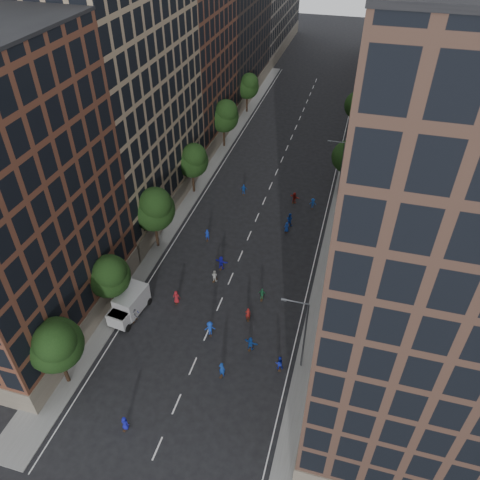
{
  "coord_description": "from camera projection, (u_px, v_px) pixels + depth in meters",
  "views": [
    {
      "loc": [
        12.55,
        -17.93,
        39.72
      ],
      "look_at": [
        -0.28,
        27.8,
        2.0
      ],
      "focal_mm": 35.0,
      "sensor_mm": 36.0,
      "label": 1
    }
  ],
  "objects": [
    {
      "name": "ground",
      "position": [
        263.0,
        203.0,
        71.03
      ],
      "size": [
        240.0,
        240.0,
        0.0
      ],
      "primitive_type": "plane",
      "color": "black",
      "rests_on": "ground"
    },
    {
      "name": "sidewalk_left",
      "position": [
        205.0,
        168.0,
        79.18
      ],
      "size": [
        4.0,
        105.0,
        0.15
      ],
      "primitive_type": "cube",
      "color": "slate",
      "rests_on": "ground"
    },
    {
      "name": "sidewalk_right",
      "position": [
        348.0,
        188.0,
        74.1
      ],
      "size": [
        4.0,
        105.0,
        0.15
      ],
      "primitive_type": "cube",
      "color": "slate",
      "rests_on": "ground"
    },
    {
      "name": "bldg_left_a",
      "position": [
        0.0,
        205.0,
        43.86
      ],
      "size": [
        14.0,
        22.0,
        30.0
      ],
      "primitive_type": "cube",
      "color": "brown",
      "rests_on": "ground"
    },
    {
      "name": "bldg_left_b",
      "position": [
        116.0,
        92.0,
        60.71
      ],
      "size": [
        14.0,
        26.0,
        34.0
      ],
      "primitive_type": "cube",
      "color": "#937C60",
      "rests_on": "ground"
    },
    {
      "name": "bldg_left_c",
      "position": [
        182.0,
        61.0,
        79.92
      ],
      "size": [
        14.0,
        20.0,
        28.0
      ],
      "primitive_type": "cube",
      "color": "brown",
      "rests_on": "ground"
    },
    {
      "name": "bldg_left_d",
      "position": [
        224.0,
        15.0,
        96.77
      ],
      "size": [
        14.0,
        28.0,
        32.0
      ],
      "primitive_type": "cube",
      "color": "#2D231E",
      "rests_on": "ground"
    },
    {
      "name": "bldg_right_a",
      "position": [
        431.0,
        219.0,
        36.97
      ],
      "size": [
        14.0,
        30.0,
        36.0
      ],
      "primitive_type": "cube",
      "color": "#473026",
      "rests_on": "ground"
    },
    {
      "name": "bldg_right_b",
      "position": [
        419.0,
        101.0,
        59.77
      ],
      "size": [
        14.0,
        28.0,
        33.0
      ],
      "primitive_type": "cube",
      "color": "#696056",
      "rests_on": "ground"
    },
    {
      "name": "bldg_right_c",
      "position": [
        417.0,
        36.0,
        79.5
      ],
      "size": [
        14.0,
        26.0,
        35.0
      ],
      "primitive_type": "cube",
      "color": "#937C60",
      "rests_on": "ground"
    },
    {
      "name": "bldg_right_d",
      "position": [
        412.0,
        8.0,
        105.94
      ],
      "size": [
        14.0,
        40.0,
        30.0
      ],
      "primitive_type": "cube",
      "color": "#473026",
      "rests_on": "ground"
    },
    {
      "name": "tree_left_0",
      "position": [
        55.0,
        344.0,
        42.4
      ],
      "size": [
        5.2,
        5.2,
        8.83
      ],
      "color": "black",
      "rests_on": "ground"
    },
    {
      "name": "tree_left_1",
      "position": [
        109.0,
        275.0,
        50.2
      ],
      "size": [
        4.8,
        4.8,
        8.21
      ],
      "color": "black",
      "rests_on": "ground"
    },
    {
      "name": "tree_left_2",
      "position": [
        154.0,
        208.0,
        58.72
      ],
      "size": [
        5.6,
        5.6,
        9.45
      ],
      "color": "black",
      "rests_on": "ground"
    },
    {
      "name": "tree_left_3",
      "position": [
        193.0,
        160.0,
        69.63
      ],
      "size": [
        5.0,
        5.0,
        8.58
      ],
      "color": "black",
      "rests_on": "ground"
    },
    {
      "name": "tree_left_4",
      "position": [
        224.0,
        115.0,
        81.51
      ],
      "size": [
        5.4,
        5.4,
        9.08
      ],
      "color": "black",
      "rests_on": "ground"
    },
    {
      "name": "tree_left_5",
      "position": [
        248.0,
        86.0,
        93.86
      ],
      "size": [
        4.8,
        4.8,
        8.33
      ],
      "color": "black",
      "rests_on": "ground"
    },
    {
      "name": "tree_right_a",
      "position": [
        349.0,
        155.0,
        71.04
      ],
      "size": [
        5.0,
        5.0,
        8.39
      ],
      "color": "black",
      "rests_on": "ground"
    },
    {
      "name": "tree_right_b",
      "position": [
        360.0,
        104.0,
        85.91
      ],
      "size": [
        5.2,
        5.2,
        8.83
      ],
      "color": "black",
      "rests_on": "ground"
    },
    {
      "name": "streetlamp_near",
      "position": [
        303.0,
        332.0,
        44.51
      ],
      "size": [
        2.64,
        0.22,
        9.06
      ],
      "color": "#595B60",
      "rests_on": "ground"
    },
    {
      "name": "streetlamp_far",
      "position": [
        340.0,
        166.0,
        69.4
      ],
      "size": [
        2.64,
        0.22,
        9.06
      ],
      "color": "#595B60",
      "rests_on": "ground"
    },
    {
      "name": "cargo_van",
      "position": [
        129.0,
        304.0,
        52.35
      ],
      "size": [
        3.19,
        5.64,
        2.86
      ],
      "rotation": [
        0.0,
        0.0,
        -0.13
      ],
      "color": "#B5B5B7",
      "rests_on": "ground"
    },
    {
      "name": "skater_0",
      "position": [
        125.0,
        423.0,
        41.88
      ],
      "size": [
        0.79,
        0.54,
        1.55
      ],
      "primitive_type": "imported",
      "rotation": [
        0.0,
        0.0,
        3.08
      ],
      "color": "#13159E",
      "rests_on": "ground"
    },
    {
      "name": "skater_1",
      "position": [
        222.0,
        370.0,
        46.19
      ],
      "size": [
        0.78,
        0.61,
        1.91
      ],
      "primitive_type": "imported",
      "rotation": [
        0.0,
        0.0,
        2.91
      ],
      "color": "navy",
      "rests_on": "ground"
    },
    {
      "name": "skater_2",
      "position": [
        279.0,
        363.0,
        46.92
      ],
      "size": [
        0.99,
        0.88,
        1.7
      ],
      "primitive_type": "imported",
      "rotation": [
        0.0,
        0.0,
        3.48
      ],
      "color": "#1523AB",
      "rests_on": "ground"
    },
    {
      "name": "skater_3",
      "position": [
        210.0,
        328.0,
        50.39
      ],
      "size": [
        1.33,
        1.06,
        1.8
      ],
      "primitive_type": "imported",
      "rotation": [
        0.0,
        0.0,
        3.52
      ],
      "color": "#163DB5",
      "rests_on": "ground"
    },
    {
      "name": "skater_4",
      "position": [
        135.0,
        311.0,
        52.37
      ],
      "size": [
        1.1,
        0.67,
        1.74
      ],
      "primitive_type": "imported",
      "rotation": [
        0.0,
        0.0,
        2.88
      ],
      "color": "#1521AF",
      "rests_on": "ground"
    },
    {
      "name": "skater_5",
      "position": [
        251.0,
        344.0,
        48.87
      ],
      "size": [
        1.6,
        0.82,
        1.64
      ],
      "primitive_type": "imported",
      "rotation": [
        0.0,
        0.0,
        2.91
      ],
      "color": "#133F9B",
      "rests_on": "ground"
    },
    {
      "name": "skater_6",
      "position": [
        176.0,
        297.0,
        54.14
      ],
      "size": [
        0.89,
        0.64,
        1.7
      ],
      "primitive_type": "imported",
      "rotation": [
        0.0,
        0.0,
        3.26
      ],
      "color": "maroon",
      "rests_on": "ground"
    },
    {
      "name": "skater_7",
      "position": [
        248.0,
        314.0,
        52.1
      ],
      "size": [
        0.71,
        0.58,
        1.66
      ],
      "primitive_type": "imported",
      "rotation": [
        0.0,
        0.0,
        3.5
      ],
      "color": "maroon",
      "rests_on": "ground"
    },
    {
      "name": "skater_8",
      "position": [
        215.0,
        276.0,
        57.06
      ],
      "size": [
        0.89,
        0.77,
        1.58
      ],
      "primitive_type": "imported",
      "rotation": [
        0.0,
        0.0,
        2.89
      ],
      "color": "beige",
      "rests_on": "ground"
    },
    {
      "name": "skater_9",
      "position": [
        134.0,
        315.0,
        51.84
      ],
      "size": [
        1.31,
        0.89,
        1.88
      ],
      "primitive_type": "imported",
      "rotation": [
        0.0,
        0.0,
        2.97
      ],
      "color": "#3D3E42",
      "rests_on": "ground"
    },
    {
      "name": "skater_10",
      "position": [
        262.0,
        294.0,
        54.57
      ],
      "size": [
        0.95,
        0.4,
        1.61
      ],
      "primitive_type": "imported",
      "rotation": [
        0.0,
        0.0,
        3.14
      ],
      "color": "#206C3E",
      "rests_on": "ground"
    },
    {
      "name": "skater_11",
      "position": [
        221.0,
        263.0,
        58.77
      ],
      "size": [
        1.76,
        0.78,
        1.83
      ],
      "primitive_type": "imported",
      "rotation": [
        0.0,
        0.0,
        3.0
      ],
      "color": "#1615AA",
      "rests_on": "ground"
    },
    {
      "name": "skater_12",
      "position": [
        287.0,
        227.0,
        64.86
      ],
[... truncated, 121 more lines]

